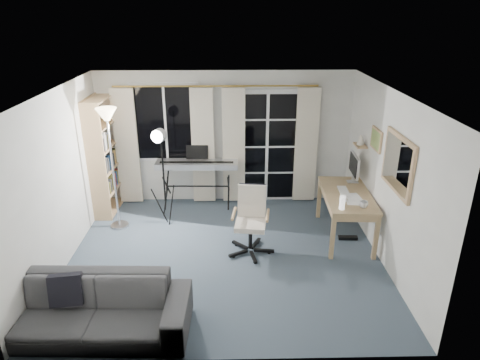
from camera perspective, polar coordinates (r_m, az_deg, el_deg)
name	(u,v)px	position (r m, az deg, el deg)	size (l,w,h in m)	color
floor	(225,256)	(6.41, -1.99, -10.10)	(4.50, 4.00, 0.02)	#3C4A57
window	(166,123)	(7.72, -9.88, 7.54)	(1.20, 0.08, 1.40)	white
french_door	(267,148)	(7.79, 3.59, 4.33)	(1.32, 0.09, 2.11)	white
curtains	(218,146)	(7.66, -2.99, 4.57)	(3.60, 0.07, 2.13)	gold
bookshelf	(102,159)	(7.75, -17.90, 2.70)	(0.36, 0.95, 2.03)	#A58057
torchiere_lamp	(109,133)	(6.87, -17.11, 5.99)	(0.35, 0.35, 2.00)	#B2B2B7
keyboard_piano	(197,165)	(7.60, -5.76, 1.97)	(1.46, 0.73, 1.05)	black
studio_light	(160,147)	(6.91, -10.63, 4.36)	(0.38, 0.38, 1.67)	black
office_chair	(251,214)	(6.29, 1.51, -4.50)	(0.68, 0.69, 1.00)	black
desk	(347,199)	(6.80, 14.05, -2.45)	(0.76, 1.43, 0.75)	#9E8051
monitor	(354,166)	(7.11, 14.97, 1.85)	(0.18, 0.54, 0.47)	silver
desk_clutter	(346,209)	(6.61, 13.90, -3.82)	(0.46, 0.84, 0.95)	white
mug	(364,204)	(6.33, 16.18, -3.05)	(0.12, 0.10, 0.12)	silver
wall_mirror	(398,164)	(5.80, 20.30, 2.04)	(0.04, 0.94, 0.74)	#A58057
framed_print	(376,139)	(6.59, 17.72, 5.17)	(0.03, 0.42, 0.32)	#A58057
wall_shelf	(361,142)	(7.07, 15.78, 4.91)	(0.16, 0.30, 0.18)	#A58057
sofa	(91,301)	(5.13, -19.27, -15.00)	(2.15, 0.69, 0.83)	#343437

